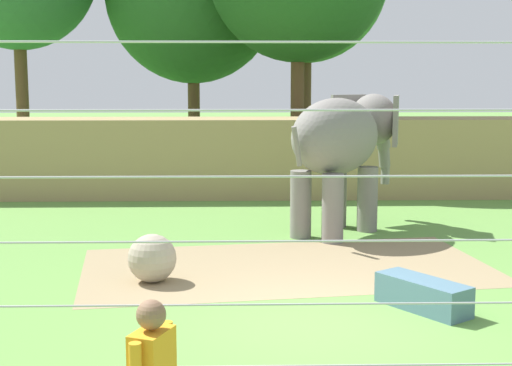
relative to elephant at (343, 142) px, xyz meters
The scene contains 7 objects.
ground_plane 6.32m from the elephant, 101.64° to the right, with size 120.00×120.00×0.00m, color #609342.
dirt_patch 3.75m from the elephant, 115.02° to the right, with size 6.99×3.72×0.01m, color #937F5B.
embankment_wall 5.14m from the elephant, 103.88° to the left, with size 36.00×1.80×2.15m, color tan.
elephant is the anchor object (origin of this frame).
enrichment_ball 5.46m from the elephant, 133.14° to the right, with size 0.78×0.78×0.78m, color tan.
cable_fence 9.11m from the elephant, 97.66° to the right, with size 8.76×0.22×3.71m.
feed_trough 5.63m from the elephant, 85.74° to the right, with size 1.22×1.43×0.44m.
Camera 1 is at (-1.00, -9.54, 3.26)m, focal length 52.08 mm.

